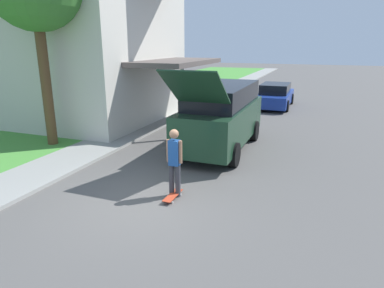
# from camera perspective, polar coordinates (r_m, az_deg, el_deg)

# --- Properties ---
(ground_plane) EXTENTS (120.00, 120.00, 0.00)m
(ground_plane) POSITION_cam_1_polar(r_m,az_deg,el_deg) (8.53, -8.76, -9.30)
(ground_plane) COLOR #54514F
(lawn) EXTENTS (10.00, 80.00, 0.08)m
(lawn) POSITION_cam_1_polar(r_m,az_deg,el_deg) (17.74, -21.90, 3.41)
(lawn) COLOR #478E38
(lawn) RESTS_ON ground_plane
(sidewalk) EXTENTS (1.80, 80.00, 0.10)m
(sidewalk) POSITION_cam_1_polar(r_m,az_deg,el_deg) (15.14, -9.50, 2.35)
(sidewalk) COLOR gray
(sidewalk) RESTS_ON ground_plane
(house) EXTENTS (12.03, 8.32, 9.45)m
(house) POSITION_cam_1_polar(r_m,az_deg,el_deg) (18.49, -20.30, 19.57)
(house) COLOR beige
(house) RESTS_ON lawn
(suv_parked) EXTENTS (2.02, 5.96, 3.04)m
(suv_parked) POSITION_cam_1_polar(r_m,az_deg,el_deg) (12.12, 4.99, 4.79)
(suv_parked) COLOR #193823
(suv_parked) RESTS_ON ground_plane
(car_down_street) EXTENTS (1.91, 4.56, 1.39)m
(car_down_street) POSITION_cam_1_polar(r_m,az_deg,el_deg) (21.23, 13.67, 7.83)
(car_down_street) COLOR navy
(car_down_street) RESTS_ON ground_plane
(skateboarder) EXTENTS (0.41, 0.23, 1.72)m
(skateboarder) POSITION_cam_1_polar(r_m,az_deg,el_deg) (8.33, -2.95, -2.63)
(skateboarder) COLOR #38383D
(skateboarder) RESTS_ON ground_plane
(skateboard) EXTENTS (0.23, 0.81, 0.10)m
(skateboard) POSITION_cam_1_polar(r_m,az_deg,el_deg) (8.51, -3.22, -8.57)
(skateboard) COLOR #B73D23
(skateboard) RESTS_ON ground_plane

